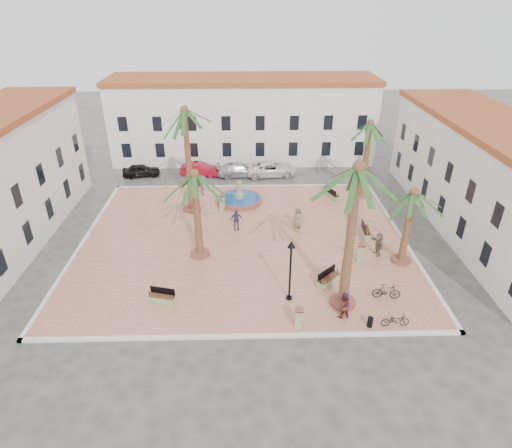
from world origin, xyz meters
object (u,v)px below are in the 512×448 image
object	(u,v)px
bollard_e	(361,253)
bench_e	(366,232)
cyclist_b	(343,305)
bicycle_b	(386,291)
bollard_se	(299,318)
pedestrian_fountain_b	(236,220)
car_white	(271,169)
palm_ne	(369,132)
bench_se	(329,280)
pedestrian_fountain_a	(298,217)
litter_bin	(370,322)
lamppost_s	(291,261)
bench_ne	(332,195)
palm_sw	(195,184)
fountain	(240,199)
car_black	(141,170)
car_silver	(240,170)
bollard_n	(222,203)
bench_s	(162,298)
bicycle_a	(395,320)
pedestrian_north	(203,185)
lamppost_e	(354,186)
palm_s	(357,184)
palm_nw	(185,121)
cyclist_a	(345,302)
pedestrian_east	(378,244)
palm_e	(412,201)

from	to	relation	value
bollard_e	bench_e	bearing A→B (deg)	70.12
cyclist_b	bicycle_b	world-z (taller)	cyclist_b
bollard_se	bicycle_b	xyz separation A→B (m)	(6.06, 2.64, -0.18)
bollard_se	bollard_e	distance (m)	8.75
bollard_se	bicycle_b	distance (m)	6.61
pedestrian_fountain_b	car_white	bearing A→B (deg)	61.30
palm_ne	bench_se	world-z (taller)	palm_ne
pedestrian_fountain_a	pedestrian_fountain_b	world-z (taller)	pedestrian_fountain_a
litter_bin	bollard_e	bearing A→B (deg)	81.46
lamppost_s	bench_ne	bearing A→B (deg)	70.03
palm_sw	bollard_se	bearing A→B (deg)	-51.38
bench_se	fountain	bearing A→B (deg)	72.25
car_black	car_silver	world-z (taller)	car_silver
bench_e	bench_ne	world-z (taller)	bench_ne
palm_ne	pedestrian_fountain_a	size ratio (longest dim) A/B	3.93
palm_ne	car_black	xyz separation A→B (m)	(-22.88, 5.88, -5.83)
palm_sw	bollard_se	size ratio (longest dim) A/B	4.96
palm_ne	bollard_n	world-z (taller)	palm_ne
fountain	bench_ne	size ratio (longest dim) A/B	2.04
litter_bin	pedestrian_fountain_b	size ratio (longest dim) A/B	0.36
bollard_se	bollard_n	distance (m)	16.59
bench_s	bicycle_a	world-z (taller)	bench_s
litter_bin	bollard_n	bearing A→B (deg)	121.25
bollard_se	pedestrian_fountain_a	xyz separation A→B (m)	(1.30, 12.39, 0.23)
palm_ne	bench_ne	distance (m)	6.81
bicycle_b	pedestrian_north	world-z (taller)	pedestrian_north
lamppost_e	pedestrian_fountain_a	distance (m)	5.87
bench_ne	bollard_e	xyz separation A→B (m)	(0.02, -11.34, 0.51)
bench_e	bollard_n	bearing A→B (deg)	72.00
palm_s	bollard_se	world-z (taller)	palm_s
pedestrian_fountain_b	palm_nw	bearing A→B (deg)	124.62
palm_s	pedestrian_fountain_a	size ratio (longest dim) A/B	5.07
cyclist_b	pedestrian_fountain_b	xyz separation A→B (m)	(-6.72, 11.24, 0.03)
bicycle_a	bollard_se	bearing A→B (deg)	88.80
cyclist_b	bicycle_b	xyz separation A→B (m)	(3.24, 1.75, -0.34)
lamppost_s	cyclist_b	xyz separation A→B (m)	(3.12, -1.84, -2.11)
cyclist_a	car_silver	world-z (taller)	cyclist_a
palm_s	pedestrian_north	world-z (taller)	palm_s
palm_ne	pedestrian_fountain_a	xyz separation A→B (m)	(-7.07, -6.38, -5.40)
lamppost_e	palm_sw	bearing A→B (deg)	-153.78
pedestrian_fountain_b	car_white	size ratio (longest dim) A/B	0.33
palm_s	bench_s	distance (m)	14.27
bench_e	pedestrian_east	size ratio (longest dim) A/B	1.06
car_white	fountain	bearing A→B (deg)	147.91
fountain	pedestrian_north	world-z (taller)	fountain
palm_ne	bench_ne	xyz separation A→B (m)	(-3.04, -0.52, -6.07)
palm_e	lamppost_e	bearing A→B (deg)	105.24
palm_e	pedestrian_fountain_a	bearing A→B (deg)	143.02
lamppost_e	car_black	distance (m)	23.25
bench_se	car_silver	world-z (taller)	car_silver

